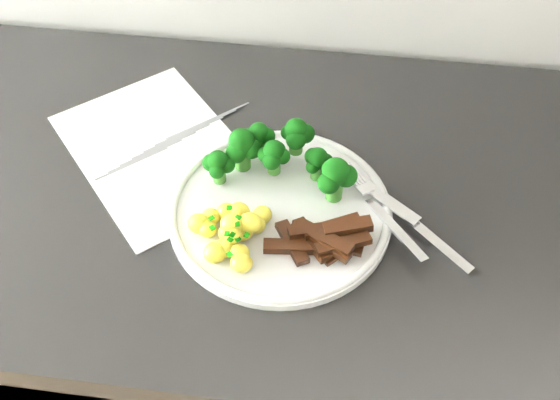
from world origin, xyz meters
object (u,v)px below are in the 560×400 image
Objects in this scene: counter at (280,353)px; recipe_paper at (158,150)px; plate at (280,210)px; knife at (423,233)px; potatoes at (232,231)px; fork at (384,214)px; broccoli at (281,154)px; beef_strips at (322,238)px.

counter is 6.72× the size of recipe_paper.
plate is (0.01, -0.04, 0.48)m from counter.
knife is (0.38, -0.11, 0.01)m from recipe_paper.
fork is (0.19, 0.06, -0.01)m from potatoes.
potatoes is 0.66× the size of fork.
counter is 0.51m from fork.
plate is at bearing -178.84° from fork.
fork is at bearing -22.43° from broccoli.
plate is 0.08m from broccoli.
plate is at bearing 45.18° from potatoes.
broccoli is 1.31× the size of fork.
counter is 0.52m from knife.
counter is at bearing -16.98° from recipe_paper.
knife is at bearing -14.71° from counter.
beef_strips is (0.11, 0.01, -0.00)m from potatoes.
fork is (0.33, -0.09, 0.02)m from recipe_paper.
knife reaches higher than plate.
potatoes is at bearing -163.34° from fork.
recipe_paper is (-0.19, 0.06, 0.47)m from counter.
counter is 8.38× the size of plate.
knife is at bearing -15.82° from recipe_paper.
broccoli reaches higher than potatoes.
counter is 0.48m from plate.
knife is (0.05, -0.02, -0.01)m from fork.
recipe_paper is 1.78× the size of broccoli.
potatoes is at bearing -111.66° from broccoli.
knife is at bearing -16.71° from fork.
beef_strips is (0.07, -0.11, -0.03)m from broccoli.
beef_strips is at bearing -146.29° from fork.
potatoes is at bearing -117.41° from counter.
plate is 1.87× the size of fork.
counter is 0.52m from broccoli.
recipe_paper is 2.73× the size of beef_strips.
broccoli reaches higher than knife.
potatoes reaches higher than recipe_paper.
beef_strips is at bearing -58.95° from broccoli.
beef_strips is at bearing -164.44° from knife.
broccoli is 0.13m from beef_strips.
knife is at bearing -3.89° from plate.
beef_strips reaches higher than plate.
broccoli is at bearing 68.34° from potatoes.
recipe_paper is at bearing 163.02° from counter.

